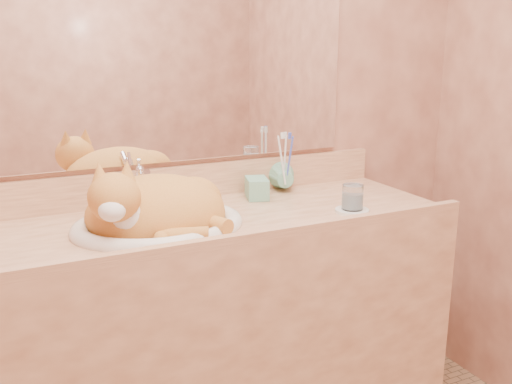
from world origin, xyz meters
name	(u,v)px	position (x,y,z in m)	size (l,w,h in m)	color
wall_back	(172,85)	(0.00, 1.00, 1.25)	(2.40, 0.02, 2.50)	brown
vanity_counter	(207,341)	(0.00, 0.72, 0.42)	(1.60, 0.55, 0.85)	#A46A49
mirror	(172,42)	(0.00, 0.99, 1.39)	(1.30, 0.02, 0.80)	white
sink_basin	(158,202)	(-0.15, 0.70, 0.93)	(0.51, 0.42, 0.16)	white
faucet	(141,187)	(-0.15, 0.90, 0.93)	(0.04, 0.11, 0.16)	silver
cat	(152,206)	(-0.17, 0.70, 0.92)	(0.42, 0.35, 0.23)	#BE722C
soap_dispenser	(259,179)	(0.25, 0.83, 0.93)	(0.07, 0.08, 0.16)	#71B597
toothbrush_cup	(286,181)	(0.38, 0.89, 0.90)	(0.10, 0.10, 0.10)	#71B597
toothbrushes	(286,157)	(0.38, 0.89, 0.99)	(0.04, 0.04, 0.23)	white
saucer	(352,211)	(0.47, 0.59, 0.85)	(0.11, 0.11, 0.01)	white
water_glass	(353,197)	(0.47, 0.59, 0.90)	(0.07, 0.07, 0.08)	white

